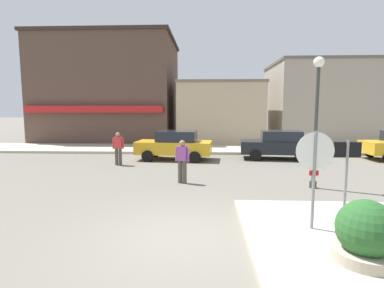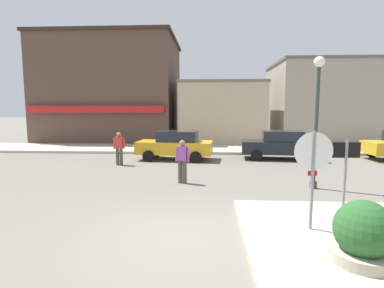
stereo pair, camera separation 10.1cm
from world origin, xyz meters
name	(u,v)px [view 1 (the left image)]	position (x,y,z in m)	size (l,w,h in m)	color
ground_plane	(183,238)	(0.00, 0.00, 0.00)	(160.00, 160.00, 0.00)	#6B665B
kerb_far	(198,149)	(0.00, 13.64, 0.07)	(80.00, 4.00, 0.15)	#B7AD99
stop_sign	(314,167)	(2.81, 0.29, 1.52)	(0.82, 0.07, 2.30)	gray
one_way_sign	(346,175)	(3.56, 0.44, 1.33)	(0.60, 0.06, 2.10)	gray
planter	(365,238)	(3.24, -1.08, 0.56)	(1.10, 1.10, 1.23)	#ADA38E
lamp_post	(317,103)	(4.24, 4.27, 2.96)	(0.36, 0.36, 4.54)	#333833
parked_car_nearest	(175,145)	(-1.19, 9.81, 0.81)	(4.13, 2.15, 1.56)	gold
parked_car_second	(279,144)	(4.47, 10.26, 0.81)	(4.15, 2.17, 1.56)	black
pedestrian_crossing_near	(182,160)	(-0.39, 4.74, 0.87)	(0.55, 0.32, 1.61)	#4C473D
pedestrian_crossing_far	(118,148)	(-3.79, 8.13, 0.87)	(0.56, 0.25, 1.61)	#4C473D
building_corner_shop	(112,90)	(-7.73, 19.92, 4.30)	(11.08, 9.05, 8.59)	brown
building_storefront_left_near	(220,113)	(1.60, 18.41, 2.41)	(6.68, 5.80, 4.82)	tan
building_storefront_left_mid	(320,103)	(9.98, 19.43, 3.23)	(8.08, 7.40, 6.44)	#9E9384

